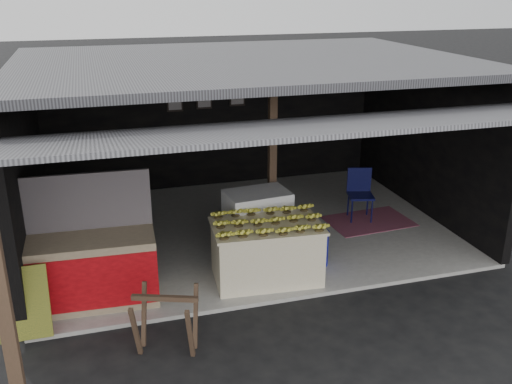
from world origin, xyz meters
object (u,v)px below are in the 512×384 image
object	(u,v)px
neighbor_stall	(92,267)
water_barrel	(317,249)
white_crate	(257,224)
sawhorse	(166,317)
plastic_chair	(360,189)
banana_table	(267,252)

from	to	relation	value
neighbor_stall	water_barrel	size ratio (longest dim) A/B	3.37
white_crate	sawhorse	size ratio (longest dim) A/B	1.23
neighbor_stall	plastic_chair	xyz separation A→B (m)	(4.76, 1.67, 0.03)
banana_table	neighbor_stall	distance (m)	2.44
neighbor_stall	water_barrel	xyz separation A→B (m)	(3.32, 0.16, -0.26)
sawhorse	plastic_chair	xyz separation A→B (m)	(3.96, 3.01, 0.13)
banana_table	white_crate	size ratio (longest dim) A/B	1.53
sawhorse	plastic_chair	distance (m)	4.98
banana_table	neighbor_stall	world-z (taller)	neighbor_stall
water_barrel	plastic_chair	size ratio (longest dim) A/B	0.55
neighbor_stall	sawhorse	world-z (taller)	neighbor_stall
banana_table	plastic_chair	distance (m)	2.89
white_crate	neighbor_stall	world-z (taller)	neighbor_stall
white_crate	water_barrel	distance (m)	1.01
white_crate	sawhorse	xyz separation A→B (m)	(-1.73, -2.07, -0.11)
water_barrel	banana_table	bearing A→B (deg)	-166.57
white_crate	neighbor_stall	xyz separation A→B (m)	(-2.53, -0.73, -0.01)
neighbor_stall	water_barrel	bearing A→B (deg)	5.59
banana_table	plastic_chair	bearing A→B (deg)	40.99
water_barrel	white_crate	bearing A→B (deg)	144.19
neighbor_stall	sawhorse	bearing A→B (deg)	-56.39
sawhorse	water_barrel	bearing A→B (deg)	51.08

